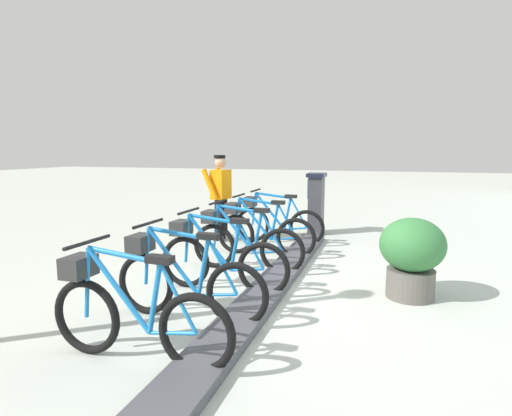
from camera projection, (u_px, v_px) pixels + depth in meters
name	position (u px, v px, depth m)	size (l,w,h in m)	color
ground_plane	(270.00, 291.00, 5.20)	(60.00, 60.00, 0.00)	#B2B8AD
dock_rail_base	(270.00, 287.00, 5.20)	(0.44, 6.32, 0.10)	#47474C
payment_kiosk	(316.00, 202.00, 8.64)	(0.36, 0.52, 1.28)	#38383D
bike_docked_0	(275.00, 221.00, 7.75)	(1.72, 0.54, 1.02)	black
bike_docked_1	(261.00, 230.00, 6.88)	(1.72, 0.54, 1.02)	black
bike_docked_2	(242.00, 242.00, 6.01)	(1.72, 0.54, 1.02)	black
bike_docked_3	(218.00, 258.00, 5.14)	(1.72, 0.54, 1.02)	black
bike_docked_4	(183.00, 280.00, 4.27)	(1.72, 0.54, 1.02)	black
bike_docked_5	(131.00, 313.00, 3.41)	(1.72, 0.54, 1.02)	black
worker_near_rack	(220.00, 194.00, 7.94)	(0.51, 0.66, 1.66)	white
planter_bush	(412.00, 254.00, 4.89)	(0.76, 0.76, 0.97)	#59544C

